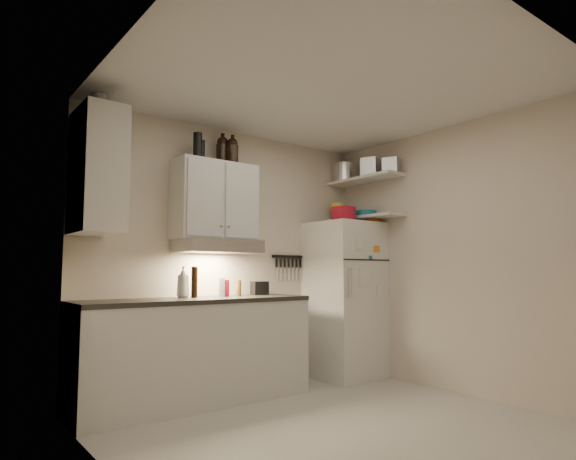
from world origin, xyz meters
TOP-DOWN VIEW (x-y plane):
  - floor at (0.00, 0.00)m, footprint 3.20×3.00m
  - ceiling at (0.00, 0.00)m, footprint 3.20×3.00m
  - back_wall at (0.00, 1.51)m, footprint 3.20×0.02m
  - left_wall at (-1.61, 0.00)m, footprint 0.02×3.00m
  - right_wall at (1.61, 0.00)m, footprint 0.02×3.00m
  - base_cabinet at (-0.55, 1.20)m, footprint 2.10×0.60m
  - countertop at (-0.55, 1.20)m, footprint 2.10×0.62m
  - upper_cabinet at (-0.30, 1.33)m, footprint 0.80×0.33m
  - side_cabinet at (-1.44, 1.20)m, footprint 0.33×0.55m
  - range_hood at (-0.30, 1.27)m, footprint 0.76×0.46m
  - fridge at (1.25, 1.16)m, footprint 0.70×0.68m
  - shelf_hi at (1.45, 1.02)m, footprint 0.30×0.95m
  - shelf_lo at (1.45, 1.02)m, footprint 0.30×0.95m
  - knife_strip at (0.70, 1.49)m, footprint 0.42×0.02m
  - dutch_oven at (1.14, 1.06)m, footprint 0.32×0.32m
  - book_stack at (1.52, 1.02)m, footprint 0.25×0.29m
  - spice_jar at (1.26, 1.12)m, footprint 0.07×0.07m
  - stock_pot at (1.48, 1.38)m, footprint 0.41×0.41m
  - tin_a at (1.42, 0.90)m, footprint 0.25×0.24m
  - tin_b at (1.49, 0.66)m, footprint 0.22×0.22m
  - bowl_teal at (1.41, 1.34)m, footprint 0.22×0.22m
  - bowl_orange at (1.37, 1.38)m, footprint 0.17×0.17m
  - bowl_yellow at (1.37, 1.38)m, footprint 0.14×0.14m
  - plates at (1.43, 1.00)m, footprint 0.24×0.24m
  - growler_a at (-0.19, 1.39)m, footprint 0.17×0.17m
  - growler_b at (-0.13, 1.31)m, footprint 0.16×0.16m
  - thermos_a at (-0.46, 1.33)m, footprint 0.08×0.08m
  - thermos_b at (-0.53, 1.26)m, footprint 0.08×0.08m
  - side_jar at (-1.43, 1.24)m, footprint 0.13×0.13m
  - soap_bottle at (-0.64, 1.29)m, footprint 0.16×0.16m
  - pepper_mill at (-0.08, 1.24)m, footprint 0.06×0.06m
  - oil_bottle at (-0.54, 1.28)m, footprint 0.07×0.07m
  - vinegar_bottle at (-0.55, 1.25)m, footprint 0.07×0.07m
  - clear_bottle at (-0.28, 1.22)m, footprint 0.08×0.08m
  - red_jar at (-0.23, 1.25)m, footprint 0.09×0.09m
  - caddy at (0.23, 1.35)m, footprint 0.17×0.13m

SIDE VIEW (x-z plane):
  - floor at x=0.00m, z-range -0.02..0.00m
  - base_cabinet at x=-0.55m, z-range 0.00..0.88m
  - fridge at x=1.25m, z-range 0.00..1.70m
  - countertop at x=-0.55m, z-range 0.88..0.92m
  - caddy at x=0.23m, z-range 0.92..1.06m
  - pepper_mill at x=-0.08m, z-range 0.92..1.07m
  - red_jar at x=-0.23m, z-range 0.92..1.08m
  - clear_bottle at x=-0.28m, z-range 0.92..1.10m
  - vinegar_bottle at x=-0.55m, z-range 0.92..1.19m
  - oil_bottle at x=-0.54m, z-range 0.92..1.20m
  - soap_bottle at x=-0.64m, z-range 0.92..1.24m
  - back_wall at x=0.00m, z-range 0.00..2.60m
  - left_wall at x=-1.61m, z-range 0.00..2.60m
  - right_wall at x=1.61m, z-range 0.00..2.60m
  - knife_strip at x=0.70m, z-range 1.31..1.33m
  - range_hood at x=-0.30m, z-range 1.33..1.45m
  - book_stack at x=1.52m, z-range 1.70..1.78m
  - spice_jar at x=1.26m, z-range 1.70..1.79m
  - shelf_lo at x=1.45m, z-range 1.75..1.77m
  - dutch_oven at x=1.14m, z-range 1.70..1.86m
  - plates at x=1.43m, z-range 1.77..1.84m
  - bowl_teal at x=1.41m, z-range 1.77..1.86m
  - upper_cabinet at x=-0.30m, z-range 1.45..2.20m
  - bowl_orange at x=1.37m, z-range 1.86..1.91m
  - bowl_yellow at x=1.37m, z-range 1.91..1.96m
  - side_cabinet at x=-1.44m, z-range 1.45..2.45m
  - shelf_hi at x=1.45m, z-range 2.19..2.22m
  - tin_b at x=1.49m, z-range 2.21..2.38m
  - thermos_a at x=-0.46m, z-range 2.20..2.40m
  - tin_a at x=1.42m, z-range 2.21..2.41m
  - thermos_b at x=-0.53m, z-range 2.20..2.44m
  - stock_pot at x=1.48m, z-range 2.21..2.44m
  - growler_b at x=-0.13m, z-range 2.20..2.48m
  - growler_a at x=-0.19m, z-range 2.20..2.50m
  - side_jar at x=-1.43m, z-range 2.45..2.59m
  - ceiling at x=0.00m, z-range 2.60..2.62m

